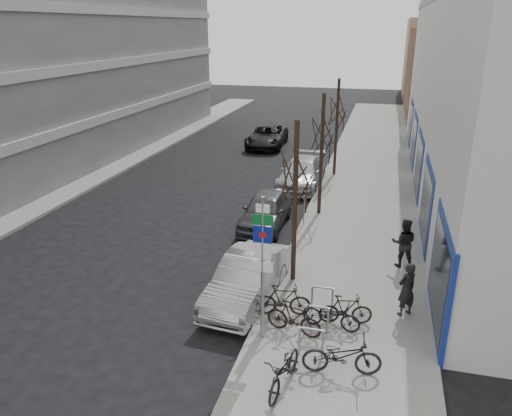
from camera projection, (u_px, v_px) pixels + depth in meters
The scene contains 25 objects.
ground at pixel (181, 329), 14.25m from camera, with size 120.00×120.00×0.00m, color black.
sidewalk_east at pixel (361, 218), 22.26m from camera, with size 5.00×70.00×0.15m, color slate.
sidewalk_west at pixel (58, 191), 25.89m from camera, with size 3.00×70.00×0.15m, color slate.
brick_building_far at pixel (476, 73), 46.20m from camera, with size 12.00×14.00×8.00m, color brown.
tan_building_far at pixel (462, 58), 59.55m from camera, with size 13.00×12.00×9.00m, color #937A5B.
highway_sign_pole at pixel (263, 261), 12.83m from camera, with size 0.55×0.10×4.20m.
bike_rack at pixel (317, 316), 13.68m from camera, with size 0.66×2.26×0.83m.
tree_near at pixel (296, 165), 15.41m from camera, with size 1.80×1.80×5.50m.
tree_mid at pixel (323, 126), 21.32m from camera, with size 1.80×1.80×5.50m.
tree_far at pixel (338, 104), 27.23m from camera, with size 1.80×1.80×5.50m.
meter_front at pixel (277, 263), 16.16m from camera, with size 0.10×0.08×1.27m.
meter_mid at pixel (304, 207), 21.16m from camera, with size 0.10×0.08×1.27m.
meter_back at pixel (321, 172), 26.16m from camera, with size 0.10×0.08×1.27m.
bike_near_left at pixel (285, 367), 11.53m from camera, with size 0.56×1.85×1.13m, color black.
bike_near_right at pixel (294, 317), 13.64m from camera, with size 0.49×1.63×0.99m, color black.
bike_mid_curb at pixel (332, 313), 13.86m from camera, with size 0.49×1.63×1.00m, color black.
bike_mid_inner at pixel (283, 300), 14.51m from camera, with size 0.49×1.64×1.00m, color black.
bike_far_curb at pixel (342, 352), 12.02m from camera, with size 0.58×1.93×1.18m, color black.
bike_far_inner at pixel (346, 309), 14.09m from camera, with size 0.45×1.53×0.93m, color black.
parked_car_front at pixel (247, 279), 15.54m from camera, with size 1.55×4.45×1.47m, color #A3A4A9.
parked_car_mid at pixel (266, 210), 21.32m from camera, with size 1.74×4.31×1.47m, color #434448.
parked_car_back at pixel (302, 173), 26.68m from camera, with size 2.08×5.12×1.48m, color #AFAFB4.
lane_car at pixel (267, 136), 35.48m from camera, with size 2.46×5.34×1.48m, color black.
pedestrian_near at pixel (407, 289), 14.42m from camera, with size 0.61×0.40×1.66m, color black.
pedestrian_far at pixel (404, 243), 17.36m from camera, with size 0.66×0.45×1.79m, color black.
Camera 1 is at (5.12, -11.26, 8.15)m, focal length 35.00 mm.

